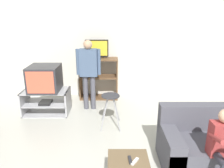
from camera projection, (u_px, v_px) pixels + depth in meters
wall_back at (109, 46)px, 5.53m from camera, size 6.40×0.06×2.60m
tv_stand at (47, 102)px, 4.76m from camera, size 0.97×0.57×0.52m
television_main at (45, 78)px, 4.61m from camera, size 0.63×0.63×0.53m
media_shelf at (99, 78)px, 5.51m from camera, size 0.96×0.40×1.04m
television_flat at (97, 50)px, 5.32m from camera, size 0.56×0.20×0.45m
folding_stool at (111, 101)px, 4.12m from camera, size 0.39×0.46×0.64m
snack_table at (128, 165)px, 2.60m from camera, size 0.49×0.49×0.43m
remote_control_black at (130, 160)px, 2.59m from camera, size 0.05×0.15×0.02m
remote_control_white at (135, 161)px, 2.57m from camera, size 0.11×0.14×0.02m
couch at (219, 146)px, 3.12m from camera, size 1.64×0.80×0.83m
person_standing_adult at (89, 69)px, 4.75m from camera, size 0.53×0.20×1.56m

